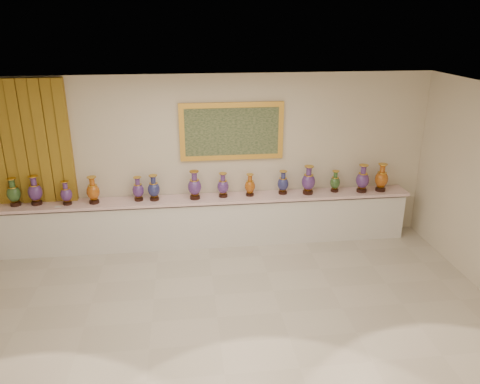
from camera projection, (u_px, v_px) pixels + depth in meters
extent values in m
plane|color=beige|center=(217.00, 317.00, 6.42)|extent=(8.00, 8.00, 0.00)
plane|color=beige|center=(205.00, 161.00, 8.22)|extent=(8.00, 0.00, 8.00)
plane|color=white|center=(213.00, 97.00, 5.37)|extent=(8.00, 8.00, 0.00)
cube|color=gold|center=(24.00, 168.00, 7.82)|extent=(1.64, 0.14, 2.95)
cube|color=gold|center=(232.00, 131.00, 8.05)|extent=(1.80, 0.06, 1.00)
cube|color=#1A341E|center=(232.00, 132.00, 8.02)|extent=(1.62, 0.02, 0.82)
cube|color=white|center=(207.00, 223.00, 8.39)|extent=(7.20, 0.42, 0.81)
cube|color=#F6CFD2|center=(207.00, 199.00, 8.21)|extent=(7.28, 0.48, 0.05)
cylinder|color=black|center=(16.00, 204.00, 7.85)|extent=(0.17, 0.17, 0.05)
cone|color=gold|center=(15.00, 201.00, 7.84)|extent=(0.15, 0.15, 0.03)
ellipsoid|color=black|center=(14.00, 194.00, 7.79)|extent=(0.25, 0.25, 0.28)
cylinder|color=gold|center=(13.00, 187.00, 7.75)|extent=(0.15, 0.15, 0.01)
cylinder|color=black|center=(12.00, 184.00, 7.73)|extent=(0.09, 0.09, 0.10)
cone|color=black|center=(11.00, 180.00, 7.70)|extent=(0.15, 0.15, 0.04)
cylinder|color=gold|center=(11.00, 179.00, 7.70)|extent=(0.16, 0.16, 0.01)
cylinder|color=black|center=(37.00, 203.00, 7.90)|extent=(0.18, 0.18, 0.05)
cone|color=gold|center=(36.00, 200.00, 7.88)|extent=(0.16, 0.16, 0.03)
ellipsoid|color=#261453|center=(35.00, 192.00, 7.83)|extent=(0.30, 0.30, 0.29)
cylinder|color=gold|center=(34.00, 185.00, 7.79)|extent=(0.16, 0.16, 0.01)
cylinder|color=#261453|center=(33.00, 181.00, 7.77)|extent=(0.09, 0.09, 0.11)
cone|color=#261453|center=(33.00, 177.00, 7.74)|extent=(0.16, 0.16, 0.04)
cylinder|color=gold|center=(33.00, 176.00, 7.74)|extent=(0.16, 0.16, 0.01)
cylinder|color=black|center=(68.00, 203.00, 7.90)|extent=(0.15, 0.15, 0.04)
cone|color=gold|center=(67.00, 201.00, 7.89)|extent=(0.13, 0.13, 0.03)
ellipsoid|color=#261453|center=(66.00, 194.00, 7.85)|extent=(0.24, 0.24, 0.24)
cylinder|color=gold|center=(66.00, 189.00, 7.81)|extent=(0.13, 0.13, 0.01)
cylinder|color=#261453|center=(65.00, 186.00, 7.79)|extent=(0.08, 0.08, 0.09)
cone|color=#261453|center=(65.00, 182.00, 7.77)|extent=(0.13, 0.13, 0.03)
cylinder|color=gold|center=(65.00, 182.00, 7.77)|extent=(0.13, 0.13, 0.01)
cylinder|color=black|center=(94.00, 202.00, 7.95)|extent=(0.17, 0.17, 0.05)
cone|color=gold|center=(94.00, 199.00, 7.93)|extent=(0.15, 0.15, 0.03)
ellipsoid|color=#861003|center=(93.00, 192.00, 7.89)|extent=(0.29, 0.29, 0.27)
cylinder|color=gold|center=(92.00, 185.00, 7.85)|extent=(0.15, 0.15, 0.01)
cylinder|color=#861003|center=(92.00, 182.00, 7.83)|extent=(0.09, 0.09, 0.10)
cone|color=#861003|center=(92.00, 178.00, 7.80)|extent=(0.15, 0.15, 0.04)
cylinder|color=gold|center=(91.00, 177.00, 7.80)|extent=(0.15, 0.15, 0.01)
cylinder|color=black|center=(139.00, 199.00, 8.07)|extent=(0.15, 0.15, 0.04)
cone|color=gold|center=(139.00, 197.00, 8.06)|extent=(0.13, 0.13, 0.03)
ellipsoid|color=#261453|center=(138.00, 190.00, 8.02)|extent=(0.21, 0.21, 0.25)
cylinder|color=gold|center=(138.00, 185.00, 7.98)|extent=(0.13, 0.13, 0.01)
cylinder|color=#261453|center=(137.00, 182.00, 7.96)|extent=(0.08, 0.08, 0.09)
cone|color=#261453|center=(137.00, 178.00, 7.94)|extent=(0.13, 0.13, 0.03)
cylinder|color=gold|center=(137.00, 177.00, 7.94)|extent=(0.14, 0.14, 0.01)
cylinder|color=black|center=(154.00, 199.00, 8.09)|extent=(0.16, 0.16, 0.04)
cone|color=gold|center=(154.00, 196.00, 8.07)|extent=(0.14, 0.14, 0.03)
ellipsoid|color=#0C1040|center=(154.00, 189.00, 8.03)|extent=(0.21, 0.21, 0.26)
cylinder|color=gold|center=(153.00, 183.00, 7.99)|extent=(0.14, 0.14, 0.01)
cylinder|color=#0C1040|center=(153.00, 180.00, 7.97)|extent=(0.08, 0.08, 0.09)
cone|color=#0C1040|center=(153.00, 176.00, 7.95)|extent=(0.14, 0.14, 0.03)
cylinder|color=gold|center=(153.00, 175.00, 7.94)|extent=(0.15, 0.15, 0.01)
cylinder|color=black|center=(195.00, 197.00, 8.15)|extent=(0.18, 0.18, 0.05)
cone|color=gold|center=(195.00, 194.00, 8.13)|extent=(0.16, 0.16, 0.03)
ellipsoid|color=#261453|center=(195.00, 187.00, 8.08)|extent=(0.24, 0.24, 0.29)
cylinder|color=gold|center=(194.00, 180.00, 8.03)|extent=(0.16, 0.16, 0.01)
cylinder|color=#261453|center=(194.00, 176.00, 8.01)|extent=(0.09, 0.09, 0.11)
cone|color=#261453|center=(194.00, 172.00, 7.99)|extent=(0.16, 0.16, 0.04)
cylinder|color=gold|center=(194.00, 171.00, 7.98)|extent=(0.16, 0.16, 0.01)
cylinder|color=black|center=(223.00, 195.00, 8.24)|extent=(0.15, 0.15, 0.04)
cone|color=gold|center=(223.00, 193.00, 8.22)|extent=(0.13, 0.13, 0.03)
ellipsoid|color=#261453|center=(223.00, 187.00, 8.18)|extent=(0.23, 0.23, 0.25)
cylinder|color=gold|center=(223.00, 181.00, 8.14)|extent=(0.14, 0.14, 0.01)
cylinder|color=#261453|center=(223.00, 178.00, 8.12)|extent=(0.08, 0.08, 0.09)
cone|color=#261453|center=(223.00, 174.00, 8.10)|extent=(0.14, 0.14, 0.03)
cylinder|color=gold|center=(223.00, 173.00, 8.09)|extent=(0.14, 0.14, 0.01)
cylinder|color=black|center=(250.00, 194.00, 8.29)|extent=(0.14, 0.14, 0.04)
cone|color=gold|center=(250.00, 192.00, 8.28)|extent=(0.12, 0.12, 0.03)
ellipsoid|color=#861003|center=(250.00, 186.00, 8.24)|extent=(0.19, 0.19, 0.23)
cylinder|color=gold|center=(250.00, 181.00, 8.21)|extent=(0.13, 0.13, 0.01)
cylinder|color=#861003|center=(250.00, 178.00, 8.19)|extent=(0.07, 0.07, 0.08)
cone|color=#861003|center=(250.00, 175.00, 8.17)|extent=(0.13, 0.13, 0.03)
cylinder|color=gold|center=(250.00, 174.00, 8.16)|extent=(0.13, 0.13, 0.01)
cylinder|color=black|center=(283.00, 192.00, 8.38)|extent=(0.15, 0.15, 0.04)
cone|color=gold|center=(283.00, 190.00, 8.36)|extent=(0.13, 0.13, 0.03)
ellipsoid|color=#0C1040|center=(283.00, 184.00, 8.32)|extent=(0.26, 0.26, 0.25)
cylinder|color=gold|center=(283.00, 178.00, 8.29)|extent=(0.14, 0.14, 0.01)
cylinder|color=#0C1040|center=(283.00, 175.00, 8.27)|extent=(0.08, 0.08, 0.09)
cone|color=#0C1040|center=(283.00, 172.00, 8.25)|extent=(0.14, 0.14, 0.03)
cylinder|color=gold|center=(283.00, 171.00, 8.24)|extent=(0.14, 0.14, 0.01)
cylinder|color=black|center=(308.00, 192.00, 8.38)|extent=(0.18, 0.18, 0.05)
cone|color=gold|center=(308.00, 189.00, 8.36)|extent=(0.16, 0.16, 0.03)
ellipsoid|color=#261453|center=(308.00, 182.00, 8.31)|extent=(0.30, 0.30, 0.30)
cylinder|color=gold|center=(309.00, 175.00, 8.27)|extent=(0.16, 0.16, 0.01)
cylinder|color=#261453|center=(309.00, 171.00, 8.24)|extent=(0.10, 0.10, 0.11)
cone|color=#261453|center=(309.00, 167.00, 8.22)|extent=(0.16, 0.16, 0.04)
cylinder|color=gold|center=(309.00, 166.00, 8.21)|extent=(0.17, 0.17, 0.01)
cylinder|color=black|center=(334.00, 190.00, 8.49)|extent=(0.14, 0.14, 0.04)
cone|color=gold|center=(335.00, 188.00, 8.47)|extent=(0.12, 0.12, 0.03)
ellipsoid|color=black|center=(335.00, 183.00, 8.44)|extent=(0.20, 0.20, 0.23)
cylinder|color=gold|center=(335.00, 177.00, 8.40)|extent=(0.12, 0.12, 0.01)
cylinder|color=black|center=(336.00, 175.00, 8.38)|extent=(0.07, 0.07, 0.08)
cone|color=black|center=(336.00, 172.00, 8.36)|extent=(0.12, 0.12, 0.03)
cylinder|color=gold|center=(336.00, 171.00, 8.36)|extent=(0.13, 0.13, 0.01)
cylinder|color=black|center=(362.00, 190.00, 8.48)|extent=(0.18, 0.18, 0.05)
cone|color=gold|center=(362.00, 187.00, 8.46)|extent=(0.16, 0.16, 0.03)
ellipsoid|color=#261453|center=(362.00, 180.00, 8.41)|extent=(0.30, 0.30, 0.29)
cylinder|color=gold|center=(363.00, 174.00, 8.36)|extent=(0.16, 0.16, 0.01)
cylinder|color=#261453|center=(363.00, 170.00, 8.34)|extent=(0.09, 0.09, 0.11)
cone|color=#261453|center=(364.00, 166.00, 8.32)|extent=(0.16, 0.16, 0.04)
cylinder|color=gold|center=(364.00, 165.00, 8.31)|extent=(0.17, 0.17, 0.01)
cylinder|color=black|center=(380.00, 189.00, 8.52)|extent=(0.18, 0.18, 0.05)
cone|color=gold|center=(381.00, 186.00, 8.50)|extent=(0.16, 0.16, 0.03)
ellipsoid|color=#861003|center=(381.00, 179.00, 8.45)|extent=(0.31, 0.31, 0.30)
cylinder|color=gold|center=(382.00, 173.00, 8.41)|extent=(0.16, 0.16, 0.01)
cylinder|color=#861003|center=(383.00, 169.00, 8.39)|extent=(0.09, 0.09, 0.11)
cone|color=#861003|center=(383.00, 165.00, 8.36)|extent=(0.16, 0.16, 0.04)
cylinder|color=gold|center=(383.00, 164.00, 8.35)|extent=(0.17, 0.17, 0.01)
cube|color=white|center=(58.00, 207.00, 7.80)|extent=(0.10, 0.06, 0.00)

